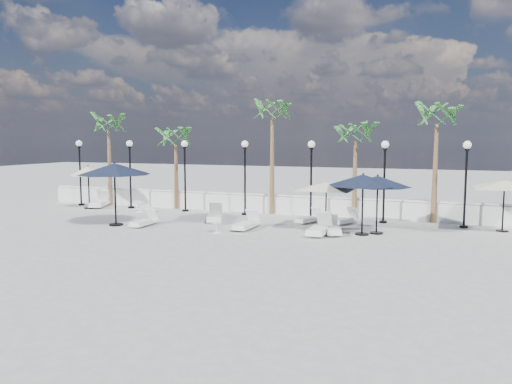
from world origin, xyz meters
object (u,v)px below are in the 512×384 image
(lounger_5, at_px, (320,228))
(parasol_cream_sq_b, at_px, (505,181))
(lounger_1, at_px, (144,221))
(lounger_7, at_px, (345,219))
(lounger_6, at_px, (333,228))
(parasol_navy_mid, at_px, (363,180))
(parasol_navy_left, at_px, (114,169))
(lounger_0, at_px, (100,202))
(lounger_4, at_px, (309,218))
(parasol_navy_right, at_px, (378,182))
(parasol_cream_small, at_px, (88,172))
(parasol_cream_sq_a, at_px, (326,183))
(lounger_2, at_px, (215,216))
(lounger_3, at_px, (246,224))

(lounger_5, distance_m, parasol_cream_sq_b, 8.13)
(lounger_1, xyz_separation_m, lounger_7, (8.39, 3.78, -0.00))
(lounger_6, xyz_separation_m, parasol_navy_mid, (1.17, 0.22, 2.02))
(lounger_1, relative_size, parasol_navy_left, 0.52)
(lounger_5, relative_size, parasol_navy_left, 0.63)
(lounger_0, relative_size, lounger_4, 1.33)
(parasol_navy_right, bearing_deg, parasol_cream_small, 173.19)
(lounger_6, relative_size, lounger_7, 1.07)
(parasol_cream_sq_a, distance_m, parasol_cream_small, 14.16)
(lounger_0, bearing_deg, lounger_6, -35.53)
(parasol_navy_right, relative_size, parasol_cream_sq_a, 0.61)
(lounger_4, height_order, parasol_cream_sq_b, parasol_cream_sq_b)
(parasol_navy_mid, bearing_deg, lounger_0, 168.86)
(lounger_5, relative_size, parasol_cream_sq_b, 0.45)
(lounger_2, height_order, lounger_4, lounger_2)
(parasol_navy_right, bearing_deg, lounger_2, 176.39)
(lounger_7, bearing_deg, parasol_cream_sq_a, -81.49)
(lounger_2, bearing_deg, parasol_navy_mid, -29.57)
(lounger_4, bearing_deg, lounger_7, 33.06)
(lounger_5, relative_size, parasol_navy_right, 0.76)
(lounger_1, bearing_deg, lounger_0, 142.41)
(lounger_7, bearing_deg, parasol_cream_small, -156.15)
(parasol_cream_sq_a, bearing_deg, parasol_cream_sq_b, 18.03)
(lounger_1, relative_size, parasol_navy_right, 0.62)
(lounger_3, relative_size, parasol_navy_mid, 0.66)
(lounger_4, xyz_separation_m, parasol_cream_sq_a, (1.14, -1.54, 1.85))
(parasol_navy_left, distance_m, parasol_cream_small, 6.38)
(lounger_2, distance_m, lounger_6, 6.07)
(parasol_cream_sq_b, xyz_separation_m, parasol_cream_small, (-21.15, -0.48, -0.08))
(parasol_navy_right, xyz_separation_m, parasol_cream_sq_b, (4.94, 2.41, -0.00))
(lounger_1, relative_size, lounger_7, 0.97)
(lounger_2, bearing_deg, lounger_5, -37.74)
(lounger_5, bearing_deg, parasol_navy_right, 27.18)
(lounger_4, xyz_separation_m, lounger_5, (1.16, -2.70, 0.06))
(lounger_0, relative_size, lounger_2, 1.05)
(parasol_navy_left, height_order, parasol_cream_sq_a, parasol_navy_left)
(lounger_6, xyz_separation_m, parasol_cream_sq_a, (-0.47, 0.78, 1.83))
(parasol_cream_sq_a, bearing_deg, lounger_3, -161.92)
(parasol_navy_mid, bearing_deg, parasol_cream_small, 171.31)
(lounger_2, bearing_deg, lounger_4, -7.19)
(lounger_2, relative_size, parasol_navy_left, 0.66)
(parasol_navy_left, bearing_deg, lounger_4, 25.35)
(lounger_1, distance_m, lounger_5, 7.95)
(parasol_navy_left, bearing_deg, parasol_cream_small, 139.66)
(lounger_1, height_order, lounger_5, lounger_5)
(lounger_0, bearing_deg, parasol_navy_right, -31.83)
(lounger_6, distance_m, parasol_navy_right, 2.67)
(lounger_1, height_order, parasol_navy_mid, parasol_navy_mid)
(lounger_3, height_order, parasol_cream_sq_b, parasol_cream_sq_b)
(lounger_7, xyz_separation_m, parasol_cream_sq_b, (6.61, 0.49, 1.96))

